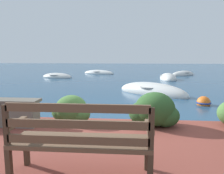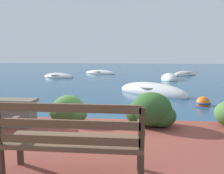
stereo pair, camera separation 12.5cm
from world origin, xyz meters
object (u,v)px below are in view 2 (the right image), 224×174
Objects in this scene: park_bench at (72,138)px; rowboat_nearest at (152,92)px; rowboat_outer at (184,75)px; rowboat_far at (58,77)px; mooring_buoy at (203,103)px; rowboat_mid at (169,79)px; rowboat_distant at (100,73)px.

rowboat_nearest is at bearing 77.26° from park_bench.
rowboat_outer is at bearing 72.31° from park_bench.
mooring_buoy is at bearing -29.43° from rowboat_far.
rowboat_mid is 0.76× the size of rowboat_distant.
rowboat_mid is at bearing 88.76° from mooring_buoy.
rowboat_distant is (-2.20, 17.14, -0.65)m from park_bench.
mooring_buoy is (5.24, -12.12, 0.02)m from rowboat_distant.
rowboat_nearest is (1.53, 7.08, -0.64)m from park_bench.
rowboat_mid is (3.21, 12.76, -0.64)m from park_bench.
rowboat_nearest is 1.21× the size of rowboat_far.
rowboat_far is 5.56× the size of mooring_buoy.
park_bench is 0.53× the size of rowboat_distant.
rowboat_outer is at bearing -25.50° from rowboat_mid.
rowboat_outer is at bearing 79.99° from mooring_buoy.
park_bench is 5.90m from mooring_buoy.
rowboat_mid is 4.88× the size of mooring_buoy.
rowboat_mid reaches higher than rowboat_distant.
rowboat_distant is at bearing -30.61° from rowboat_nearest.
rowboat_mid is at bearing -161.13° from rowboat_outer.
rowboat_far is at bearing -6.40° from rowboat_nearest.
park_bench reaches higher than rowboat_far.
park_bench is 0.69× the size of rowboat_mid.
rowboat_outer is at bearing -166.34° from rowboat_distant.
park_bench is at bearing -150.72° from rowboat_outer.
park_bench is at bearing 118.14° from rowboat_distant.
park_bench is at bearing -52.52° from rowboat_far.
park_bench is 14.38m from rowboat_far.
mooring_buoy is at bearing 134.19° from rowboat_distant.
park_bench is 7.27m from rowboat_nearest.
rowboat_distant is 6.41× the size of mooring_buoy.
rowboat_mid is 0.87× the size of rowboat_outer.
rowboat_distant is (-3.73, 10.06, -0.02)m from rowboat_nearest.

